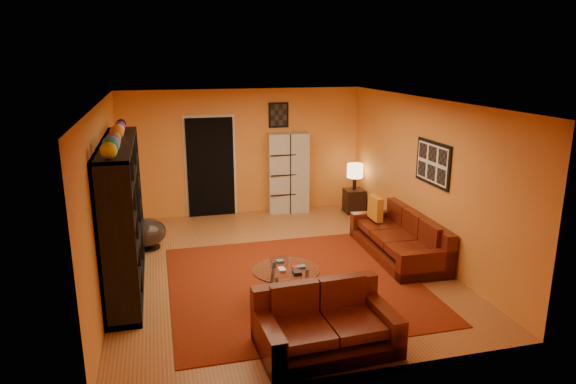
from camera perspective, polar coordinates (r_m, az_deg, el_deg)
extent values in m
plane|color=brown|center=(8.29, -1.25, -8.14)|extent=(6.00, 6.00, 0.00)
plane|color=white|center=(7.65, -1.36, 10.06)|extent=(6.00, 6.00, 0.00)
plane|color=orange|center=(10.75, -4.97, 4.44)|extent=(6.00, 0.00, 6.00)
plane|color=orange|center=(5.14, 6.41, -7.50)|extent=(6.00, 0.00, 6.00)
plane|color=orange|center=(7.72, -19.68, -0.60)|extent=(0.00, 6.00, 6.00)
plane|color=orange|center=(8.77, 14.82, 1.58)|extent=(0.00, 6.00, 6.00)
cube|color=#5C180A|center=(7.69, 0.70, -10.01)|extent=(3.60, 3.60, 0.01)
cube|color=black|center=(10.68, -8.61, 2.72)|extent=(0.95, 0.10, 2.04)
cube|color=black|center=(8.44, 15.81, 3.09)|extent=(0.03, 1.00, 0.70)
cube|color=black|center=(10.77, -1.06, 8.55)|extent=(0.42, 0.03, 0.52)
cube|color=black|center=(7.77, -17.87, -2.27)|extent=(0.45, 3.00, 2.10)
imported|color=black|center=(7.86, -17.44, -2.51)|extent=(0.93, 0.12, 0.54)
cube|color=#461109|center=(8.82, 12.03, -5.93)|extent=(0.96, 2.22, 0.32)
cube|color=#461109|center=(8.88, 14.23, -4.09)|extent=(0.24, 2.20, 0.85)
cube|color=#461109|center=(7.93, 15.12, -7.39)|extent=(0.90, 0.21, 0.62)
cube|color=#461109|center=(9.63, 9.61, -3.04)|extent=(0.90, 0.21, 0.62)
cube|color=#461109|center=(8.18, 13.67, -5.38)|extent=(0.69, 0.61, 0.12)
cube|color=#461109|center=(8.70, 11.90, -4.04)|extent=(0.69, 0.61, 0.12)
cube|color=#461109|center=(9.22, 10.34, -2.85)|extent=(0.69, 0.61, 0.12)
cube|color=#461109|center=(6.07, 4.27, -15.75)|extent=(1.59, 1.00, 0.32)
cube|color=#461109|center=(6.25, 3.04, -12.00)|extent=(1.55, 0.26, 0.85)
cube|color=#461109|center=(6.25, 10.29, -13.41)|extent=(0.23, 0.93, 0.62)
cube|color=#461109|center=(5.81, -2.22, -15.53)|extent=(0.23, 0.93, 0.62)
cube|color=#461109|center=(5.99, 7.18, -12.88)|extent=(0.61, 0.73, 0.12)
cube|color=#461109|center=(5.79, 1.67, -13.79)|extent=(0.61, 0.73, 0.12)
cube|color=orange|center=(9.24, 9.68, -1.75)|extent=(0.12, 0.42, 0.42)
cylinder|color=silver|center=(6.99, -0.22, -8.60)|extent=(0.92, 0.92, 0.02)
cylinder|color=black|center=(7.14, 2.06, -10.09)|extent=(0.05, 0.05, 0.44)
cylinder|color=black|center=(7.28, -1.76, -9.59)|extent=(0.05, 0.05, 0.44)
cylinder|color=black|center=(6.84, -0.96, -11.29)|extent=(0.05, 0.05, 0.44)
cube|color=beige|center=(10.84, 0.02, 2.13)|extent=(0.87, 0.44, 1.69)
cylinder|color=black|center=(9.30, -15.27, -5.94)|extent=(0.44, 0.44, 0.03)
cylinder|color=black|center=(9.27, -15.31, -5.48)|extent=(0.06, 0.06, 0.15)
ellipsoid|color=#413A39|center=(9.21, -15.39, -4.34)|extent=(0.65, 0.65, 0.49)
cube|color=black|center=(11.00, 7.34, -1.00)|extent=(0.41, 0.41, 0.50)
cylinder|color=black|center=(10.90, 7.41, 0.94)|extent=(0.08, 0.08, 0.27)
cylinder|color=#FFDD8C|center=(10.84, 7.46, 2.37)|extent=(0.33, 0.33, 0.29)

